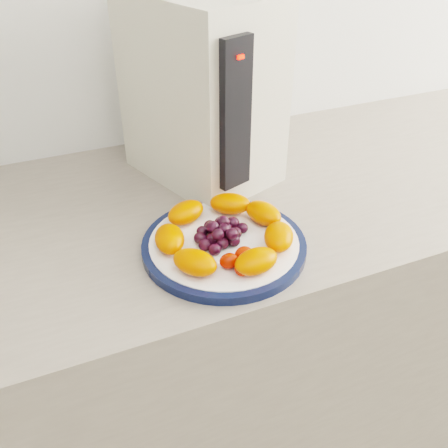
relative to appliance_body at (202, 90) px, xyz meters
name	(u,v)px	position (x,y,z in m)	size (l,w,h in m)	color
counter	(159,377)	(-0.17, -0.11, -0.62)	(3.50, 0.60, 0.90)	gray
cabinet_face	(159,386)	(-0.17, -0.11, -0.65)	(3.48, 0.58, 0.84)	#9B6B52
plate_rim	(224,246)	(-0.07, -0.26, -0.16)	(0.27, 0.27, 0.01)	#0C1637
plate_face	(224,245)	(-0.07, -0.26, -0.16)	(0.24, 0.24, 0.02)	white
appliance_body	(202,90)	(0.00, 0.00, 0.00)	(0.20, 0.28, 0.34)	beige
appliance_panel	(235,116)	(0.00, -0.15, 0.00)	(0.06, 0.02, 0.26)	black
appliance_led	(240,57)	(0.00, -0.16, 0.10)	(0.01, 0.01, 0.01)	#FF0C05
fruit_plate	(225,233)	(-0.06, -0.26, -0.14)	(0.23, 0.23, 0.03)	#F14400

